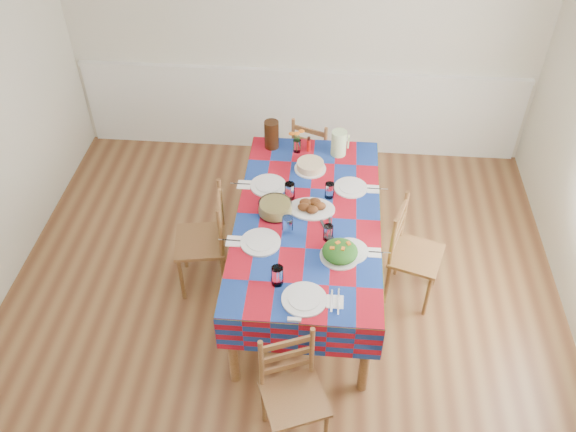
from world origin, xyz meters
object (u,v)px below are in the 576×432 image
object	(u,v)px
meat_platter	(311,207)
green_pitcher	(339,143)
dining_table	(308,225)
chair_near	(293,393)
chair_far	(314,155)
chair_right	(411,254)
tea_pitcher	(272,135)
chair_left	(206,241)

from	to	relation	value
meat_platter	green_pitcher	distance (m)	0.75
dining_table	chair_near	size ratio (longest dim) A/B	2.32
green_pitcher	chair_far	bearing A→B (deg)	115.25
chair_near	green_pitcher	bearing A→B (deg)	62.20
dining_table	chair_right	xyz separation A→B (m)	(0.80, 0.01, -0.25)
dining_table	tea_pitcher	xyz separation A→B (m)	(-0.36, 0.86, 0.21)
chair_left	green_pitcher	bearing A→B (deg)	119.31
tea_pitcher	chair_left	xyz separation A→B (m)	(-0.44, -0.86, -0.45)
meat_platter	chair_far	xyz separation A→B (m)	(-0.03, 1.19, -0.39)
green_pitcher	tea_pitcher	bearing A→B (deg)	174.33
dining_table	chair_far	distance (m)	1.30
dining_table	chair_left	bearing A→B (deg)	179.51
green_pitcher	chair_left	distance (m)	1.35
chair_near	chair_far	bearing A→B (deg)	68.19
green_pitcher	chair_near	size ratio (longest dim) A/B	0.25
dining_table	chair_left	xyz separation A→B (m)	(-0.80, 0.01, -0.24)
dining_table	chair_far	size ratio (longest dim) A/B	2.39
chair_near	chair_left	size ratio (longest dim) A/B	0.93
tea_pitcher	chair_near	bearing A→B (deg)	-80.77
meat_platter	chair_near	distance (m)	1.40
dining_table	meat_platter	size ratio (longest dim) A/B	5.63
meat_platter	chair_near	xyz separation A→B (m)	(-0.03, -1.35, -0.38)
chair_far	dining_table	bearing A→B (deg)	112.07
tea_pitcher	chair_near	distance (m)	2.21
chair_left	chair_far	bearing A→B (deg)	138.83
chair_near	tea_pitcher	bearing A→B (deg)	77.44
dining_table	chair_left	distance (m)	0.83
green_pitcher	chair_left	xyz separation A→B (m)	(-1.00, -0.80, -0.43)
dining_table	green_pitcher	bearing A→B (deg)	75.84
chair_near	chair_left	world-z (taller)	chair_left
meat_platter	chair_near	world-z (taller)	chair_near
dining_table	green_pitcher	xyz separation A→B (m)	(0.20, 0.81, 0.20)
green_pitcher	dining_table	bearing A→B (deg)	-104.16
dining_table	tea_pitcher	distance (m)	0.96
chair_right	chair_far	bearing A→B (deg)	50.25
tea_pitcher	chair_near	size ratio (longest dim) A/B	0.29
tea_pitcher	chair_right	distance (m)	1.51
dining_table	green_pitcher	world-z (taller)	green_pitcher
meat_platter	tea_pitcher	bearing A→B (deg)	115.81
green_pitcher	chair_near	world-z (taller)	green_pitcher
chair_near	chair_left	xyz separation A→B (m)	(-0.79, 1.27, 0.03)
meat_platter	chair_left	bearing A→B (deg)	-174.91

